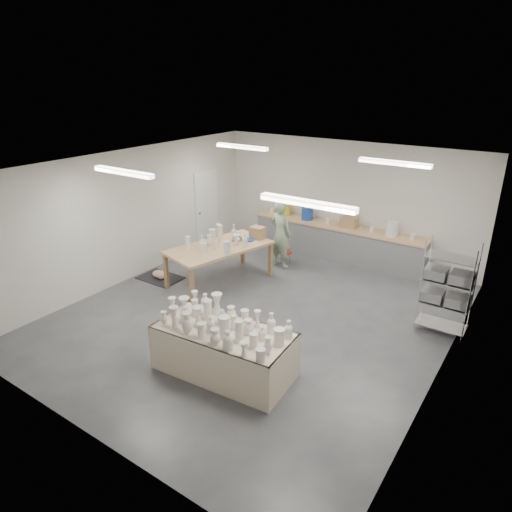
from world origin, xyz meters
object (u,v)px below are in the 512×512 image
Objects in this scene: work_table at (223,245)px; potter at (281,234)px; drying_table at (223,348)px; red_stool at (286,253)px.

potter reaches higher than work_table.
potter is at bearing 105.45° from drying_table.
potter reaches higher than red_stool.
red_stool is at bearing 104.35° from drying_table.
red_stool is (-1.53, 4.54, -0.19)m from drying_table.
potter is at bearing -90.00° from red_stool.
work_table is at bearing 76.29° from potter.
potter reaches higher than drying_table.
red_stool is at bearing -80.37° from potter.
work_table is at bearing 123.58° from drying_table.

